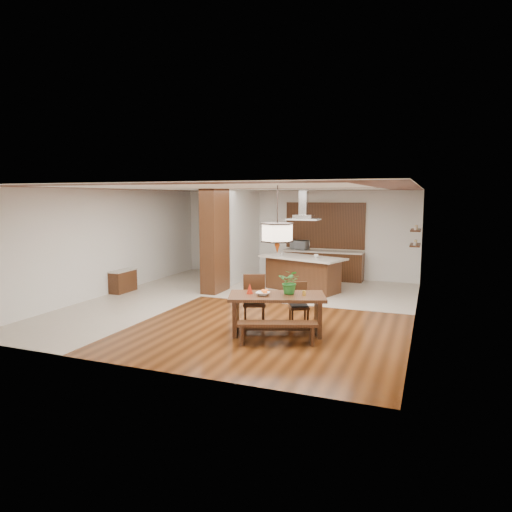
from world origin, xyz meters
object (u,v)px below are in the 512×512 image
at_px(island_cup, 316,256).
at_px(microwave, 300,245).
at_px(dining_table, 277,305).
at_px(pendant_lantern, 277,220).
at_px(kitchen_island, 303,273).
at_px(hallway_console, 123,281).
at_px(fruit_bowl, 263,294).
at_px(dining_bench, 277,333).
at_px(foliage_plant, 290,282).
at_px(range_hood, 304,205).
at_px(dining_chair_left, 254,301).
at_px(dining_chair_right, 299,304).

distance_m(island_cup, microwave, 2.38).
bearing_deg(microwave, dining_table, -69.50).
distance_m(pendant_lantern, kitchen_island, 4.57).
xyz_separation_m(hallway_console, fruit_bowl, (5.07, -2.31, 0.50)).
bearing_deg(kitchen_island, fruit_bowl, -66.09).
xyz_separation_m(dining_bench, foliage_plant, (-0.00, 0.80, 0.81)).
relative_size(dining_table, microwave, 3.70).
relative_size(dining_table, island_cup, 16.96).
relative_size(fruit_bowl, microwave, 0.48).
bearing_deg(range_hood, island_cup, -16.01).
height_order(dining_table, kitchen_island, kitchen_island).
xyz_separation_m(dining_table, range_hood, (-0.63, 4.19, 1.89)).
distance_m(dining_bench, fruit_bowl, 0.90).
relative_size(fruit_bowl, island_cup, 2.20).
height_order(dining_table, range_hood, range_hood).
xyz_separation_m(dining_chair_left, microwave, (-0.66, 5.80, 0.58)).
relative_size(dining_bench, microwave, 2.61).
bearing_deg(dining_bench, dining_table, 109.19).
bearing_deg(hallway_console, range_hood, 23.49).
bearing_deg(island_cup, pendant_lantern, -87.06).
relative_size(dining_bench, dining_chair_left, 1.39).
bearing_deg(pendant_lantern, microwave, 101.74).
bearing_deg(dining_bench, fruit_bowl, 133.76).
bearing_deg(range_hood, foliage_plant, -78.12).
relative_size(hallway_console, kitchen_island, 0.34).
relative_size(dining_chair_right, fruit_bowl, 3.35).
xyz_separation_m(kitchen_island, range_hood, (0.00, 0.00, 1.96)).
height_order(dining_chair_right, range_hood, range_hood).
distance_m(dining_chair_right, island_cup, 3.46).
bearing_deg(kitchen_island, dining_bench, -61.23).
xyz_separation_m(dining_chair_left, dining_chair_right, (0.88, 0.31, -0.08)).
bearing_deg(pendant_lantern, island_cup, 92.94).
bearing_deg(range_hood, fruit_bowl, -84.88).
distance_m(pendant_lantern, fruit_bowl, 1.46).
height_order(range_hood, island_cup, range_hood).
distance_m(dining_chair_right, kitchen_island, 3.60).
height_order(dining_chair_left, pendant_lantern, pendant_lantern).
distance_m(dining_bench, dining_chair_right, 1.35).
xyz_separation_m(dining_chair_left, foliage_plant, (0.85, -0.22, 0.49)).
xyz_separation_m(dining_table, foliage_plant, (0.22, 0.17, 0.45)).
height_order(island_cup, microwave, microwave).
bearing_deg(dining_chair_right, dining_table, -135.87).
relative_size(dining_bench, pendant_lantern, 1.12).
xyz_separation_m(fruit_bowl, kitchen_island, (-0.39, 4.34, -0.30)).
distance_m(range_hood, microwave, 2.51).
distance_m(foliage_plant, fruit_bowl, 0.60).
height_order(hallway_console, microwave, microwave).
xyz_separation_m(dining_chair_right, kitchen_island, (-0.88, 3.49, 0.06)).
relative_size(hallway_console, dining_chair_right, 0.98).
xyz_separation_m(pendant_lantern, microwave, (-1.29, 6.19, -1.14)).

